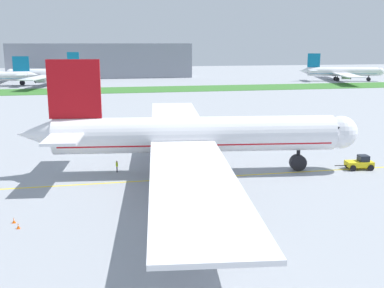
# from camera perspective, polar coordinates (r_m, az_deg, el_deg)

# --- Properties ---
(ground_plane) EXTENTS (600.00, 600.00, 0.00)m
(ground_plane) POSITION_cam_1_polar(r_m,az_deg,el_deg) (66.45, 2.14, -3.84)
(ground_plane) COLOR #9399A0
(ground_plane) RESTS_ON ground
(apron_taxi_line) EXTENTS (280.00, 0.36, 0.01)m
(apron_taxi_line) POSITION_cam_1_polar(r_m,az_deg,el_deg) (65.43, 2.37, -4.10)
(apron_taxi_line) COLOR yellow
(apron_taxi_line) RESTS_ON ground
(grass_median_strip) EXTENTS (320.00, 24.00, 0.10)m
(grass_median_strip) POSITION_cam_1_polar(r_m,az_deg,el_deg) (187.06, -6.73, 6.68)
(grass_median_strip) COLOR #38722D
(grass_median_strip) RESTS_ON ground
(airliner_foreground) EXTENTS (48.85, 77.64, 16.37)m
(airliner_foreground) POSITION_cam_1_polar(r_m,az_deg,el_deg) (66.19, -0.14, 1.06)
(airliner_foreground) COLOR white
(airliner_foreground) RESTS_ON ground
(pushback_tug) EXTENTS (5.79, 2.75, 2.12)m
(pushback_tug) POSITION_cam_1_polar(r_m,az_deg,el_deg) (73.63, 20.02, -2.20)
(pushback_tug) COLOR yellow
(pushback_tug) RESTS_ON ground
(ground_crew_wingwalker_port) EXTENTS (0.31, 0.60, 1.73)m
(ground_crew_wingwalker_port) POSITION_cam_1_polar(r_m,az_deg,el_deg) (68.40, -9.26, -2.61)
(ground_crew_wingwalker_port) COLOR black
(ground_crew_wingwalker_port) RESTS_ON ground
(traffic_cone_near_nose) EXTENTS (0.36, 0.36, 0.58)m
(traffic_cone_near_nose) POSITION_cam_1_polar(r_m,az_deg,el_deg) (52.77, -21.14, -8.78)
(traffic_cone_near_nose) COLOR #F2590C
(traffic_cone_near_nose) RESTS_ON ground
(traffic_cone_port_wing) EXTENTS (0.36, 0.36, 0.58)m
(traffic_cone_port_wing) POSITION_cam_1_polar(r_m,az_deg,el_deg) (51.09, -20.66, -9.45)
(traffic_cone_port_wing) COLOR #F2590C
(traffic_cone_port_wing) RESTS_ON ground
(service_truck_baggage_loader) EXTENTS (5.30, 4.31, 2.57)m
(service_truck_baggage_loader) POSITION_cam_1_polar(r_m,az_deg,el_deg) (113.09, -12.38, 3.42)
(service_truck_baggage_loader) COLOR #33478C
(service_truck_baggage_loader) RESTS_ON ground
(parked_airliner_far_centre) EXTENTS (36.36, 56.66, 14.43)m
(parked_airliner_far_centre) POSITION_cam_1_polar(r_m,az_deg,el_deg) (214.13, -17.39, 8.23)
(parked_airliner_far_centre) COLOR white
(parked_airliner_far_centre) RESTS_ON ground
(parked_airliner_far_right) EXTENTS (39.59, 63.73, 13.28)m
(parked_airliner_far_right) POSITION_cam_1_polar(r_m,az_deg,el_deg) (238.59, 17.92, 8.48)
(parked_airliner_far_right) COLOR white
(parked_airliner_far_right) RESTS_ON ground
(terminal_building) EXTENTS (94.17, 20.00, 18.00)m
(terminal_building) POSITION_cam_1_polar(r_m,az_deg,el_deg) (253.99, -11.09, 10.07)
(terminal_building) COLOR gray
(terminal_building) RESTS_ON ground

